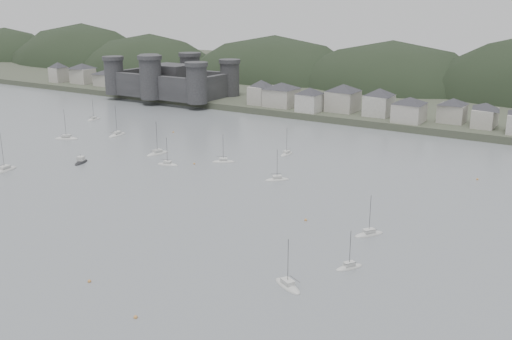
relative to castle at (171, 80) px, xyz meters
The scene contains 7 objects.
ground 216.45m from the castle, 56.28° to the right, with size 900.00×900.00×0.00m, color slate.
far_shore_land 166.61m from the castle, 43.83° to the left, with size 900.00×250.00×3.00m, color #383D2D.
forested_ridge 155.26m from the castle, 35.67° to the left, with size 851.55×103.94×102.57m.
castle is the anchor object (origin of this frame).
moored_fleet 156.87m from the castle, 47.08° to the right, with size 250.94×162.39×13.05m.
motor_launch_far 125.18m from the castle, 63.43° to the right, with size 4.85×7.59×3.72m.
mooring_buoys 167.98m from the castle, 45.59° to the right, with size 172.04×114.10×0.70m.
Camera 1 is at (83.24, -55.93, 51.66)m, focal length 40.62 mm.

